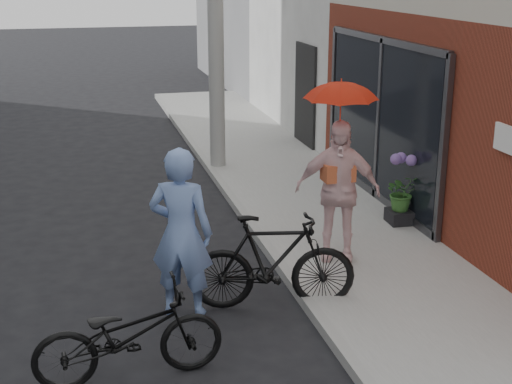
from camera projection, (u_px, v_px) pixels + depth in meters
name	position (u px, v px, depth m)	size (l,w,h in m)	color
ground	(231.00, 331.00, 7.41)	(80.00, 80.00, 0.00)	black
sidewalk	(348.00, 239.00, 9.74)	(2.20, 24.00, 0.12)	#999993
curb	(267.00, 247.00, 9.47)	(0.12, 24.00, 0.12)	#9E9E99
officer	(181.00, 233.00, 7.52)	(0.68, 0.45, 1.87)	#718ECA
bike_left	(128.00, 335.00, 6.42)	(0.60, 1.72, 0.90)	black
bike_right	(273.00, 262.00, 7.77)	(0.51, 1.81, 1.09)	black
kimono_woman	(337.00, 190.00, 8.72)	(1.03, 0.43, 1.76)	#FFD5D6
parasol	(341.00, 89.00, 8.34)	(0.84, 0.84, 0.74)	#F1391C
planter	(400.00, 216.00, 10.17)	(0.36, 0.36, 0.19)	black
potted_plant	(402.00, 192.00, 10.06)	(0.48, 0.41, 0.53)	#346829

